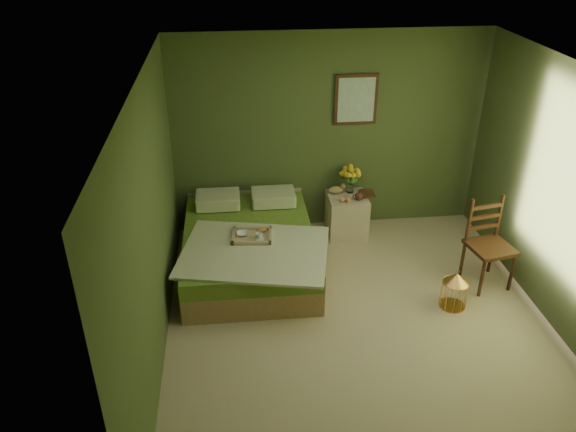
{
  "coord_description": "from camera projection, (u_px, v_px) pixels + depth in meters",
  "views": [
    {
      "loc": [
        -1.24,
        -4.46,
        3.85
      ],
      "look_at": [
        -0.66,
        1.0,
        0.82
      ],
      "focal_mm": 35.0,
      "sensor_mm": 36.0,
      "label": 1
    }
  ],
  "objects": [
    {
      "name": "wall_left",
      "position": [
        151.0,
        231.0,
        5.04
      ],
      "size": [
        0.0,
        4.5,
        4.5
      ],
      "primitive_type": "plane",
      "rotation": [
        1.57,
        0.0,
        1.57
      ],
      "color": "#45552D",
      "rests_on": "floor"
    },
    {
      "name": "book_lower",
      "position": [
        361.0,
        194.0,
        7.32
      ],
      "size": [
        0.19,
        0.24,
        0.02
      ],
      "primitive_type": "imported",
      "rotation": [
        0.0,
        0.0,
        0.11
      ],
      "color": "#381E0F",
      "rests_on": "nightstand"
    },
    {
      "name": "cereal_bowl",
      "position": [
        243.0,
        234.0,
        6.44
      ],
      "size": [
        0.14,
        0.14,
        0.03
      ],
      "primitive_type": "imported",
      "rotation": [
        0.0,
        0.0,
        -0.01
      ],
      "color": "white",
      "rests_on": "bed"
    },
    {
      "name": "nightstand",
      "position": [
        347.0,
        209.0,
        7.4
      ],
      "size": [
        0.5,
        0.5,
        0.98
      ],
      "color": "beige",
      "rests_on": "floor"
    },
    {
      "name": "wall_back",
      "position": [
        329.0,
        134.0,
        7.18
      ],
      "size": [
        4.0,
        0.0,
        4.0
      ],
      "primitive_type": "plane",
      "rotation": [
        1.57,
        0.0,
        0.0
      ],
      "color": "#45552D",
      "rests_on": "floor"
    },
    {
      "name": "birdcage",
      "position": [
        454.0,
        290.0,
        6.08
      ],
      "size": [
        0.28,
        0.28,
        0.42
      ],
      "rotation": [
        0.0,
        0.0,
        0.19
      ],
      "color": "gold",
      "rests_on": "floor"
    },
    {
      "name": "chair",
      "position": [
        489.0,
        237.0,
        6.35
      ],
      "size": [
        0.53,
        0.53,
        1.03
      ],
      "rotation": [
        0.0,
        0.0,
        0.19
      ],
      "color": "black",
      "rests_on": "floor"
    },
    {
      "name": "bed",
      "position": [
        249.0,
        244.0,
        6.73
      ],
      "size": [
        1.8,
        2.28,
        1.41
      ],
      "color": "tan",
      "rests_on": "floor"
    },
    {
      "name": "ceiling",
      "position": [
        380.0,
        81.0,
        4.6
      ],
      "size": [
        4.5,
        4.5,
        0.0
      ],
      "primitive_type": "plane",
      "rotation": [
        3.14,
        0.0,
        0.0
      ],
      "color": "silver",
      "rests_on": "wall_back"
    },
    {
      "name": "book_upper",
      "position": [
        361.0,
        193.0,
        7.31
      ],
      "size": [
        0.18,
        0.23,
        0.02
      ],
      "primitive_type": "imported",
      "rotation": [
        0.0,
        0.0,
        -0.05
      ],
      "color": "#472819",
      "rests_on": "nightstand"
    },
    {
      "name": "coffee_cup",
      "position": [
        259.0,
        236.0,
        6.35
      ],
      "size": [
        0.09,
        0.09,
        0.08
      ],
      "primitive_type": "imported",
      "rotation": [
        0.0,
        0.0,
        0.03
      ],
      "color": "white",
      "rests_on": "bed"
    },
    {
      "name": "wall_right",
      "position": [
        572.0,
        208.0,
        5.41
      ],
      "size": [
        0.0,
        4.5,
        4.5
      ],
      "primitive_type": "plane",
      "rotation": [
        1.57,
        0.0,
        -1.57
      ],
      "color": "#45552D",
      "rests_on": "floor"
    },
    {
      "name": "floor",
      "position": [
        361.0,
        328.0,
        5.85
      ],
      "size": [
        4.5,
        4.5,
        0.0
      ],
      "primitive_type": "plane",
      "color": "#C3B28D",
      "rests_on": "ground"
    },
    {
      "name": "wall_art",
      "position": [
        356.0,
        100.0,
        6.97
      ],
      "size": [
        0.54,
        0.04,
        0.64
      ],
      "color": "black",
      "rests_on": "wall_back"
    }
  ]
}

